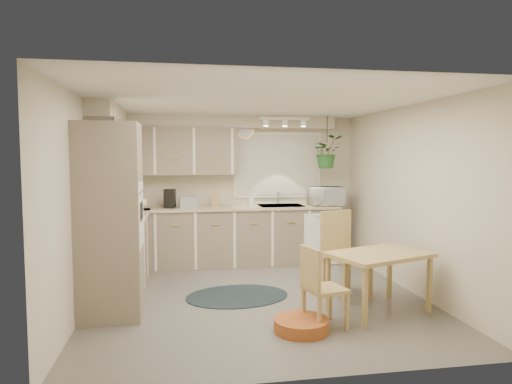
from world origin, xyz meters
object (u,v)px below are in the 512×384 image
pet_bed (301,325)px  chair_back (347,255)px  braided_rug (237,296)px  microwave (326,194)px  chair_left (325,287)px  dining_table (378,282)px

pet_bed → chair_back: bearing=49.8°
braided_rug → microwave: microwave is taller
microwave → braided_rug: bearing=-138.5°
chair_left → chair_back: size_ratio=0.80×
dining_table → chair_left: chair_left is taller
braided_rug → pet_bed: size_ratio=2.33×
dining_table → microwave: (0.19, 2.43, 0.79)m
chair_left → braided_rug: size_ratio=0.65×
pet_bed → microwave: (1.19, 2.84, 1.06)m
pet_bed → microwave: size_ratio=1.01×
chair_back → braided_rug: size_ratio=0.81×
chair_left → microwave: bearing=148.5°
chair_back → pet_bed: chair_back is taller
chair_back → braided_rug: (-1.35, 0.22, -0.52)m
microwave → chair_left: bearing=-110.6°
dining_table → chair_back: chair_back is taller
chair_left → pet_bed: (-0.27, -0.09, -0.35)m
dining_table → pet_bed: 1.12m
chair_back → microwave: microwave is taller
chair_left → braided_rug: 1.44m
braided_rug → microwave: (1.67, 1.60, 1.12)m
chair_left → microwave: 2.99m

